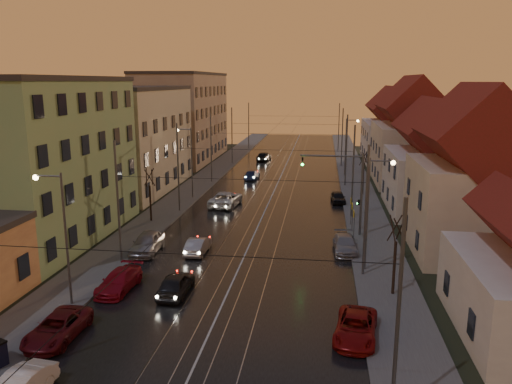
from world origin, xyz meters
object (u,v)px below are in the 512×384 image
at_px(street_lamp_1, 372,203).
at_px(parked_left_3, 147,243).
at_px(street_lamp_3, 348,141).
at_px(driving_car_3, 252,175).
at_px(traffic_light_mast, 350,184).
at_px(parked_right_0, 356,327).
at_px(driving_car_2, 226,199).
at_px(parked_right_1, 345,244).
at_px(driving_car_4, 264,156).
at_px(street_lamp_0, 60,226).
at_px(parked_right_2, 338,197).
at_px(driving_car_1, 198,245).
at_px(street_lamp_2, 189,156).
at_px(parked_left_1, 58,328).
at_px(parked_left_2, 119,281).
at_px(driving_car_0, 176,284).

xyz_separation_m(street_lamp_1, parked_left_3, (-16.70, 1.70, -4.09)).
bearing_deg(street_lamp_3, driving_car_3, -162.71).
relative_size(traffic_light_mast, parked_right_0, 1.61).
distance_m(driving_car_2, parked_right_1, 17.73).
relative_size(street_lamp_3, driving_car_4, 1.74).
relative_size(street_lamp_1, driving_car_4, 1.74).
bearing_deg(street_lamp_0, parked_right_1, 35.31).
relative_size(street_lamp_3, traffic_light_mast, 1.11).
height_order(driving_car_3, parked_left_3, parked_left_3).
height_order(driving_car_4, parked_left_3, parked_left_3).
distance_m(driving_car_2, parked_right_0, 29.13).
distance_m(driving_car_2, parked_right_2, 12.25).
xyz_separation_m(driving_car_1, parked_right_1, (11.26, 1.78, 0.00)).
height_order(street_lamp_3, parked_right_1, street_lamp_3).
bearing_deg(driving_car_4, street_lamp_2, 84.95).
relative_size(street_lamp_3, driving_car_2, 1.41).
distance_m(parked_right_0, parked_right_1, 13.48).
xyz_separation_m(street_lamp_0, parked_right_0, (16.70, -1.65, -4.27)).
relative_size(street_lamp_2, driving_car_3, 1.90).
bearing_deg(street_lamp_2, street_lamp_3, 41.31).
bearing_deg(driving_car_4, parked_left_1, 91.88).
height_order(driving_car_3, parked_left_2, parked_left_2).
relative_size(street_lamp_0, parked_left_1, 1.78).
xyz_separation_m(street_lamp_1, street_lamp_3, (0.00, 36.00, 0.00)).
height_order(street_lamp_0, parked_right_0, street_lamp_0).
bearing_deg(driving_car_1, driving_car_0, 94.55).
bearing_deg(street_lamp_3, parked_right_0, -91.89).
bearing_deg(parked_right_2, traffic_light_mast, -91.89).
bearing_deg(parked_left_3, driving_car_0, -60.33).
bearing_deg(parked_left_3, street_lamp_3, 62.34).
relative_size(street_lamp_1, traffic_light_mast, 1.11).
xyz_separation_m(parked_right_0, parked_right_1, (0.00, 13.48, 0.01)).
distance_m(street_lamp_1, driving_car_2, 22.01).
height_order(street_lamp_1, driving_car_0, street_lamp_1).
distance_m(street_lamp_1, driving_car_3, 34.75).
relative_size(street_lamp_2, driving_car_2, 1.41).
height_order(driving_car_3, parked_right_0, parked_right_0).
distance_m(driving_car_1, parked_right_0, 16.24).
bearing_deg(driving_car_1, traffic_light_mast, -152.18).
distance_m(street_lamp_3, parked_right_2, 16.66).
xyz_separation_m(traffic_light_mast, parked_right_2, (-0.51, 11.99, -3.99)).
height_order(traffic_light_mast, parked_right_1, traffic_light_mast).
bearing_deg(street_lamp_3, street_lamp_1, -90.00).
bearing_deg(parked_left_2, parked_right_1, 35.87).
bearing_deg(parked_right_1, driving_car_2, 130.16).
xyz_separation_m(driving_car_0, parked_right_1, (10.76, 9.40, -0.06)).
relative_size(street_lamp_3, parked_right_2, 2.22).
bearing_deg(parked_left_3, parked_right_1, 6.27).
distance_m(street_lamp_2, street_lamp_3, 24.24).
relative_size(street_lamp_1, parked_right_2, 2.22).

